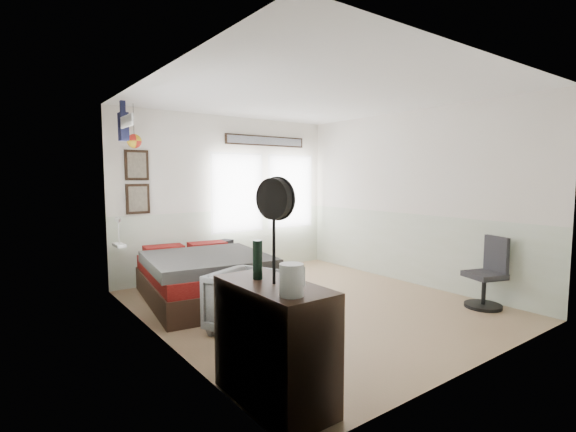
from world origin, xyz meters
The scene contains 12 objects.
ground_plane centered at (0.00, 0.00, -0.01)m, with size 4.00×4.50×0.01m, color #A4835B.
room_shell centered at (-0.08, 0.19, 1.61)m, with size 4.02×4.52×2.71m.
wall_decor centered at (-1.10, 1.96, 2.10)m, with size 3.55×1.32×1.44m.
bed centered at (-1.05, 1.07, 0.32)m, with size 1.69×2.21×0.65m.
dresser centered at (-1.74, -1.64, 0.45)m, with size 0.48×1.00×0.90m, color #331F15.
armchair centered at (-1.18, -0.35, 0.34)m, with size 0.72×0.74×0.67m, color gray.
nightstand centered at (-0.24, 2.01, 0.23)m, with size 0.45×0.36×0.45m, color #331F15.
task_chair centered at (1.75, -1.42, 0.37)m, with size 0.51×0.51×0.92m.
kettle centered at (-1.82, -1.97, 1.01)m, with size 0.19×0.16×0.22m.
bottle centered at (-1.76, -1.45, 1.05)m, with size 0.08×0.08×0.30m, color black.
stand_fan centered at (-1.73, -1.64, 1.51)m, with size 0.15×0.32×0.79m.
black_bag centered at (-0.24, 2.01, 0.54)m, with size 0.30×0.20×0.18m, color black.
Camera 1 is at (-3.44, -4.12, 1.69)m, focal length 26.00 mm.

